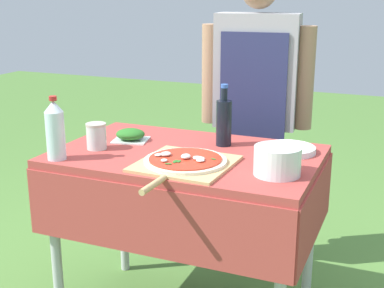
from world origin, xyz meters
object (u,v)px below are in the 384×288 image
Objects in this scene: prep_table at (187,176)px; person_cook at (256,100)px; sauce_jar at (96,138)px; mixing_tub at (277,161)px; pizza_on_peel at (184,162)px; plate_stack at (289,149)px; oil_bottle at (224,121)px; herb_container at (130,135)px; water_bottle at (55,130)px.

person_cook is at bearing 80.85° from prep_table.
mixing_tub is at bearing -2.13° from sauce_jar.
plate_stack is (0.34, 0.34, -0.00)m from pizza_on_peel.
person_cook is at bearing 111.53° from mixing_tub.
oil_bottle is 1.55× the size of mixing_tub.
person_cook is at bearing 55.37° from herb_container.
prep_table is 0.34m from herb_container.
pizza_on_peel is at bearing -134.93° from plate_stack.
pizza_on_peel is 2.31× the size of plate_stack.
prep_table is at bearing -123.70° from oil_bottle.
herb_container is at bearing 67.91° from water_bottle.
mixing_tub reaches higher than prep_table.
oil_bottle is 1.51× the size of herb_container.
plate_stack is (0.71, 0.10, -0.02)m from herb_container.
mixing_tub is at bearing -43.00° from oil_bottle.
water_bottle reaches higher than prep_table.
pizza_on_peel is (-0.05, -0.84, -0.10)m from person_cook.
sauce_jar is at bearing -160.84° from plate_stack.
mixing_tub is at bearing 105.63° from person_cook.
sauce_jar is at bearing 51.65° from person_cook.
sauce_jar is (-0.49, -0.77, -0.06)m from person_cook.
pizza_on_peel is at bearing -98.06° from oil_bottle.
pizza_on_peel is (0.06, -0.17, 0.12)m from prep_table.
herb_container is 0.72m from plate_stack.
pizza_on_peel is 0.45m from sauce_jar.
water_bottle is 0.40m from herb_container.
prep_table is 0.58m from water_bottle.
prep_table is 2.12× the size of pizza_on_peel.
pizza_on_peel is at bearing -174.14° from mixing_tub.
oil_bottle is 0.44m from herb_container.
prep_table is at bearing -12.47° from herb_container.
plate_stack is 2.02× the size of sauce_jar.
herb_container is 0.18m from sauce_jar.
mixing_tub is (0.42, -0.13, 0.16)m from prep_table.
mixing_tub is at bearing 8.15° from pizza_on_peel.
sauce_jar is (-0.07, -0.17, 0.02)m from herb_container.
water_bottle is (-0.52, -0.12, 0.11)m from pizza_on_peel.
mixing_tub is at bearing -15.13° from herb_container.
herb_container is at bearing 149.91° from pizza_on_peel.
person_cook is 2.95× the size of pizza_on_peel.
sauce_jar is at bearing 177.87° from mixing_tub.
herb_container is 1.60× the size of sauce_jar.
person_cook is 6.81× the size of plate_stack.
water_bottle is at bearing -112.09° from herb_container.
person_cook is 0.84m from pizza_on_peel.
prep_table is at bearing -156.74° from plate_stack.
water_bottle is at bearing -164.44° from pizza_on_peel.
prep_table is at bearing 162.98° from mixing_tub.
oil_bottle reaches higher than herb_container.
person_cook is at bearing 59.68° from water_bottle.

